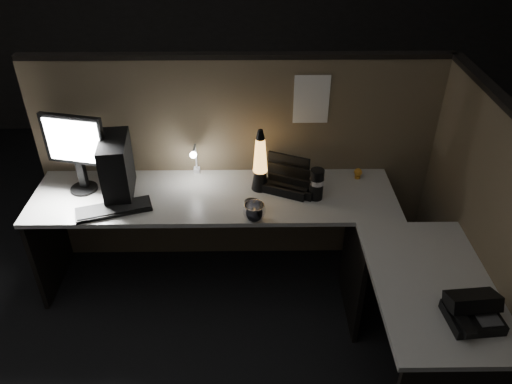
{
  "coord_description": "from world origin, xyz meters",
  "views": [
    {
      "loc": [
        0.08,
        -2.01,
        2.51
      ],
      "look_at": [
        0.11,
        0.35,
        0.92
      ],
      "focal_mm": 35.0,
      "sensor_mm": 36.0,
      "label": 1
    }
  ],
  "objects_px": {
    "monitor": "(75,146)",
    "desk_phone": "(472,311)",
    "keyboard": "(114,209)",
    "lava_lamp": "(260,165)",
    "pc_tower": "(117,167)"
  },
  "relations": [
    {
      "from": "monitor",
      "to": "desk_phone",
      "type": "relative_size",
      "value": 1.98
    },
    {
      "from": "monitor",
      "to": "keyboard",
      "type": "relative_size",
      "value": 1.15
    },
    {
      "from": "monitor",
      "to": "lava_lamp",
      "type": "xyz_separation_m",
      "value": [
        1.13,
        -0.01,
        -0.14
      ]
    },
    {
      "from": "keyboard",
      "to": "desk_phone",
      "type": "relative_size",
      "value": 1.72
    },
    {
      "from": "pc_tower",
      "to": "keyboard",
      "type": "bearing_deg",
      "value": -97.21
    },
    {
      "from": "pc_tower",
      "to": "desk_phone",
      "type": "height_order",
      "value": "pc_tower"
    },
    {
      "from": "pc_tower",
      "to": "keyboard",
      "type": "distance_m",
      "value": 0.27
    },
    {
      "from": "keyboard",
      "to": "lava_lamp",
      "type": "relative_size",
      "value": 1.06
    },
    {
      "from": "desk_phone",
      "to": "lava_lamp",
      "type": "bearing_deg",
      "value": 125.6
    },
    {
      "from": "lava_lamp",
      "to": "monitor",
      "type": "bearing_deg",
      "value": 179.36
    },
    {
      "from": "monitor",
      "to": "lava_lamp",
      "type": "height_order",
      "value": "monitor"
    },
    {
      "from": "lava_lamp",
      "to": "desk_phone",
      "type": "relative_size",
      "value": 1.61
    },
    {
      "from": "monitor",
      "to": "desk_phone",
      "type": "bearing_deg",
      "value": -14.91
    },
    {
      "from": "pc_tower",
      "to": "desk_phone",
      "type": "bearing_deg",
      "value": -36.72
    },
    {
      "from": "monitor",
      "to": "lava_lamp",
      "type": "bearing_deg",
      "value": 12.71
    }
  ]
}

